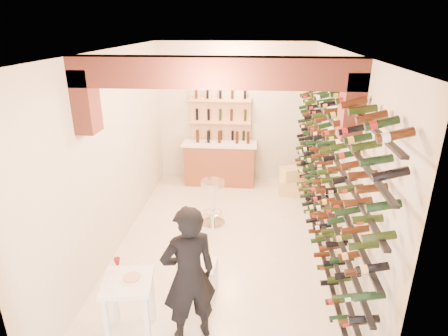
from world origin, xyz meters
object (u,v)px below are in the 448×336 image
wine_rack (321,163)px  chrome_barstool (213,200)px  white_stool (201,280)px  person (189,276)px  tasting_table (128,290)px  crate_lower (291,186)px  back_counter (220,162)px

wine_rack → chrome_barstool: (-1.77, 0.69, -1.04)m
white_stool → person: bearing=-91.6°
wine_rack → tasting_table: (-2.45, -2.08, -0.88)m
wine_rack → chrome_barstool: bearing=158.7°
wine_rack → person: (-1.74, -2.03, -0.67)m
wine_rack → tasting_table: bearing=-139.6°
chrome_barstool → wine_rack: bearing=-21.3°
crate_lower → chrome_barstool: bearing=-136.4°
person → chrome_barstool: 2.75m
back_counter → white_stool: (0.12, -3.94, -0.28)m
tasting_table → crate_lower: size_ratio=1.76×
back_counter → chrome_barstool: size_ratio=1.92×
white_stool → tasting_table: bearing=-132.7°
wine_rack → person: 2.75m
wine_rack → crate_lower: size_ratio=10.15×
tasting_table → wine_rack: bearing=31.6°
back_counter → chrome_barstool: back_counter is taller
back_counter → chrome_barstool: (0.06, -1.96, -0.02)m
wine_rack → crate_lower: (-0.19, 2.20, -1.38)m
back_counter → tasting_table: back_counter is taller
back_counter → crate_lower: size_ratio=3.03×
crate_lower → tasting_table: bearing=-117.8°
wine_rack → back_counter: size_ratio=3.35×
wine_rack → person: bearing=-130.5°
tasting_table → crate_lower: tasting_table is taller
person → tasting_table: bearing=-22.3°
tasting_table → crate_lower: (2.26, 4.28, -0.50)m
person → back_counter: bearing=-115.3°
chrome_barstool → crate_lower: bearing=43.6°
white_stool → chrome_barstool: size_ratio=0.57×
back_counter → tasting_table: bearing=-97.4°
wine_rack → white_stool: wine_rack is taller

